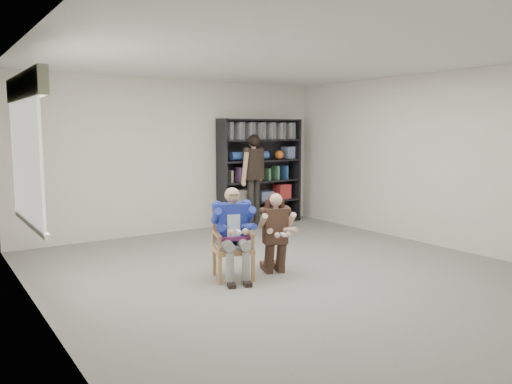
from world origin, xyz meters
TOP-DOWN VIEW (x-y plane):
  - room_shell at (0.00, 0.00)m, footprint 6.00×7.00m
  - floor at (0.00, 0.00)m, footprint 6.00×7.00m
  - window_left at (-2.95, 1.00)m, footprint 0.16×2.00m
  - armchair at (-0.72, 0.35)m, footprint 0.66×0.65m
  - seated_man at (-0.72, 0.35)m, footprint 0.71×0.83m
  - kneeling_woman at (-0.14, 0.23)m, footprint 0.67×0.83m
  - bookshelf at (1.70, 3.28)m, footprint 1.80×0.38m
  - standing_man at (1.41, 3.08)m, footprint 0.62×0.47m

SIDE VIEW (x-z plane):
  - floor at x=0.00m, z-range -0.01..0.01m
  - armchair at x=-0.72m, z-range 0.00..0.91m
  - kneeling_woman at x=-0.14m, z-range 0.00..1.08m
  - seated_man at x=-0.72m, z-range 0.00..1.18m
  - standing_man at x=1.41m, z-range 0.00..1.79m
  - bookshelf at x=1.70m, z-range 0.00..2.10m
  - room_shell at x=0.00m, z-range 0.00..2.80m
  - window_left at x=-2.95m, z-range 0.76..2.50m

